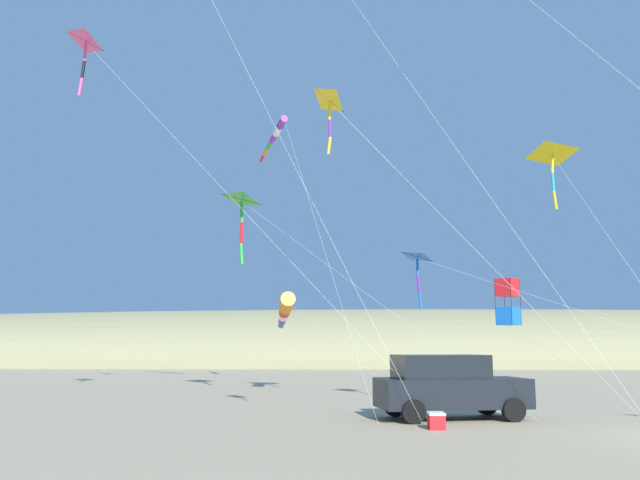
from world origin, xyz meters
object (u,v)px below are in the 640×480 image
at_px(parked_car, 448,386).
at_px(kite_delta_orange_high_right, 242,200).
at_px(kite_delta_purple_drifting, 419,257).
at_px(kite_delta_checkered_midright, 87,42).
at_px(cooler_box, 436,421).
at_px(kite_delta_long_streamer_right, 332,102).
at_px(kite_windsock_green_low_center, 285,309).
at_px(kite_windsock_yellow_midlevel, 275,135).
at_px(kite_box_small_distant, 508,302).
at_px(kite_delta_black_fish_shape, 553,155).

relative_size(parked_car, kite_delta_orange_high_right, 0.43).
xyz_separation_m(kite_delta_purple_drifting, kite_delta_checkered_midright, (2.04, -12.19, 7.75)).
bearing_deg(cooler_box, kite_delta_checkered_midright, -112.61).
relative_size(cooler_box, kite_delta_purple_drifting, 0.05).
bearing_deg(parked_car, kite_delta_long_streamer_right, -44.18).
bearing_deg(kite_delta_checkered_midright, kite_windsock_green_low_center, 140.36).
relative_size(kite_windsock_yellow_midlevel, kite_box_small_distant, 1.18).
bearing_deg(kite_delta_long_streamer_right, kite_windsock_green_low_center, -170.56).
bearing_deg(kite_windsock_green_low_center, cooler_box, 21.11).
relative_size(kite_windsock_yellow_midlevel, kite_delta_long_streamer_right, 1.96).
bearing_deg(kite_delta_black_fish_shape, parked_car, -56.99).
height_order(kite_delta_orange_high_right, kite_delta_checkered_midright, kite_delta_checkered_midright).
bearing_deg(kite_delta_long_streamer_right, kite_box_small_distant, 150.15).
xyz_separation_m(parked_car, kite_delta_checkered_midright, (-2.65, -12.40, 12.16)).
height_order(kite_delta_orange_high_right, kite_windsock_green_low_center, kite_delta_orange_high_right).
xyz_separation_m(kite_delta_purple_drifting, kite_windsock_yellow_midlevel, (-7.87, -6.24, 7.36)).
height_order(cooler_box, kite_delta_black_fish_shape, kite_delta_black_fish_shape).
bearing_deg(kite_windsock_green_low_center, kite_box_small_distant, 85.84).
relative_size(parked_car, kite_delta_long_streamer_right, 0.52).
bearing_deg(kite_box_small_distant, kite_windsock_yellow_midlevel, -103.30).
bearing_deg(kite_delta_long_streamer_right, cooler_box, 114.64).
xyz_separation_m(kite_delta_orange_high_right, kite_delta_checkered_midright, (5.33, -5.01, 4.77)).
xyz_separation_m(cooler_box, kite_delta_black_fish_shape, (-5.06, 5.06, 8.52)).
xyz_separation_m(kite_windsock_yellow_midlevel, kite_delta_checkered_midright, (9.91, -5.95, 0.38)).
xyz_separation_m(kite_box_small_distant, kite_delta_long_streamer_right, (13.45, -7.71, 4.36)).
height_order(kite_delta_orange_high_right, kite_box_small_distant, kite_delta_orange_high_right).
height_order(kite_delta_long_streamer_right, kite_delta_checkered_midright, kite_delta_checkered_midright).
distance_m(kite_box_small_distant, kite_delta_checkered_midright, 20.45).
height_order(kite_delta_black_fish_shape, kite_delta_checkered_midright, kite_delta_checkered_midright).
height_order(kite_delta_black_fish_shape, kite_delta_orange_high_right, kite_delta_black_fish_shape).
bearing_deg(kite_windsock_yellow_midlevel, kite_delta_purple_drifting, 38.40).
height_order(kite_delta_purple_drifting, kite_windsock_yellow_midlevel, kite_windsock_yellow_midlevel).
relative_size(kite_delta_long_streamer_right, kite_windsock_green_low_center, 0.57).
relative_size(kite_windsock_yellow_midlevel, kite_delta_checkered_midright, 1.27).
relative_size(kite_delta_purple_drifting, kite_delta_checkered_midright, 1.01).
distance_m(parked_car, kite_delta_checkered_midright, 17.57).
xyz_separation_m(cooler_box, kite_windsock_yellow_midlevel, (-14.79, -5.76, 12.52)).
bearing_deg(parked_car, kite_delta_orange_high_right, -137.22).
height_order(kite_delta_black_fish_shape, kite_box_small_distant, kite_delta_black_fish_shape).
relative_size(parked_car, kite_box_small_distant, 0.32).
bearing_deg(kite_box_small_distant, kite_delta_purple_drifting, -40.75).
bearing_deg(kite_delta_long_streamer_right, kite_delta_checkered_midright, -123.92).
bearing_deg(kite_delta_black_fish_shape, kite_delta_purple_drifting, -112.09).
bearing_deg(kite_delta_checkered_midright, kite_delta_black_fish_shape, 90.62).
xyz_separation_m(kite_delta_black_fish_shape, kite_box_small_distant, (-7.17, 0.01, -4.71)).
distance_m(parked_car, cooler_box, 2.44).
bearing_deg(kite_delta_purple_drifting, kite_windsock_yellow_midlevel, -141.60).
relative_size(parked_car, kite_delta_purple_drifting, 0.34).
distance_m(kite_delta_black_fish_shape, kite_windsock_green_low_center, 13.73).
xyz_separation_m(parked_car, kite_delta_purple_drifting, (-4.69, -0.21, 4.41)).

